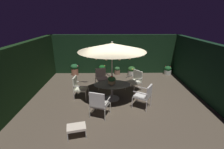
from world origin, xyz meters
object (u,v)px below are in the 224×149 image
(patio_chair_north, at_px, (145,95))
(ottoman_footrest, at_px, (76,128))
(patio_chair_southeast, at_px, (78,86))
(patio_chair_east, at_px, (102,76))
(patio_chair_northeast, at_px, (135,79))
(patio_chair_south, at_px, (99,103))
(potted_plant_front_corner, at_px, (132,71))
(centerpiece_planter, at_px, (112,80))
(potted_plant_right_far, at_px, (168,70))
(potted_plant_left_far, at_px, (75,69))
(potted_plant_right_near, at_px, (117,70))
(patio_dining_table, at_px, (112,88))
(potted_plant_left_near, at_px, (102,70))
(patio_umbrella, at_px, (112,47))

(patio_chair_north, distance_m, ottoman_footrest, 2.95)
(patio_chair_southeast, bearing_deg, patio_chair_east, 52.73)
(patio_chair_northeast, bearing_deg, patio_chair_south, -125.17)
(patio_chair_south, distance_m, potted_plant_front_corner, 4.93)
(patio_chair_northeast, height_order, potted_plant_front_corner, patio_chair_northeast)
(patio_chair_northeast, bearing_deg, centerpiece_planter, -137.66)
(potted_plant_right_far, bearing_deg, ottoman_footrest, -129.28)
(potted_plant_right_far, bearing_deg, potted_plant_left_far, -179.59)
(potted_plant_front_corner, height_order, potted_plant_right_near, potted_plant_front_corner)
(patio_dining_table, height_order, potted_plant_front_corner, patio_dining_table)
(patio_chair_northeast, distance_m, potted_plant_left_near, 2.95)
(patio_umbrella, distance_m, centerpiece_planter, 1.39)
(patio_umbrella, bearing_deg, potted_plant_right_far, 42.56)
(patio_chair_southeast, distance_m, potted_plant_left_far, 3.28)
(patio_chair_east, bearing_deg, potted_plant_front_corner, 44.17)
(potted_plant_front_corner, xyz_separation_m, potted_plant_left_near, (-1.86, 0.15, 0.04))
(potted_plant_left_near, bearing_deg, patio_dining_table, -79.96)
(potted_plant_right_far, relative_size, potted_plant_left_near, 0.85)
(patio_chair_northeast, distance_m, ottoman_footrest, 4.13)
(patio_chair_north, distance_m, potted_plant_left_far, 5.45)
(ottoman_footrest, height_order, potted_plant_left_near, potted_plant_left_near)
(centerpiece_planter, xyz_separation_m, patio_chair_north, (1.30, -0.65, -0.38))
(potted_plant_right_far, distance_m, potted_plant_left_far, 5.96)
(ottoman_footrest, bearing_deg, patio_umbrella, 65.64)
(patio_chair_north, xyz_separation_m, potted_plant_right_near, (-0.90, 4.19, -0.33))
(potted_plant_left_far, xyz_separation_m, potted_plant_right_near, (2.71, 0.11, -0.13))
(patio_chair_southeast, xyz_separation_m, potted_plant_left_near, (0.92, 3.18, -0.23))
(patio_chair_east, bearing_deg, centerpiece_planter, -71.89)
(patio_dining_table, distance_m, potted_plant_left_far, 4.03)
(potted_plant_left_near, bearing_deg, potted_plant_left_far, -179.47)
(patio_chair_northeast, bearing_deg, patio_umbrella, -141.25)
(patio_chair_south, xyz_separation_m, potted_plant_front_corner, (1.77, 4.59, -0.29))
(patio_chair_north, xyz_separation_m, potted_plant_left_far, (-3.61, 4.08, -0.20))
(centerpiece_planter, xyz_separation_m, potted_plant_left_near, (-0.57, 3.45, -0.62))
(ottoman_footrest, relative_size, potted_plant_left_far, 0.90)
(patio_chair_southeast, bearing_deg, patio_chair_south, -56.99)
(patio_chair_east, xyz_separation_m, patio_chair_southeast, (-0.98, -1.29, 0.00))
(patio_chair_northeast, relative_size, ottoman_footrest, 1.56)
(centerpiece_planter, xyz_separation_m, ottoman_footrest, (-1.11, -2.33, -0.64))
(ottoman_footrest, xyz_separation_m, potted_plant_right_far, (4.75, 5.81, -0.05))
(potted_plant_left_far, bearing_deg, centerpiece_planter, -56.00)
(patio_chair_north, xyz_separation_m, patio_chair_south, (-1.78, -0.64, 0.00))
(potted_plant_left_near, bearing_deg, patio_chair_northeast, -53.21)
(patio_chair_northeast, relative_size, patio_chair_east, 1.04)
(patio_dining_table, distance_m, patio_chair_north, 1.51)
(patio_dining_table, distance_m, ottoman_footrest, 2.73)
(ottoman_footrest, relative_size, potted_plant_right_near, 1.31)
(patio_chair_south, xyz_separation_m, potted_plant_right_near, (0.88, 4.83, -0.34))
(patio_chair_southeast, relative_size, potted_plant_front_corner, 1.74)
(potted_plant_left_far, bearing_deg, patio_chair_southeast, -75.46)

